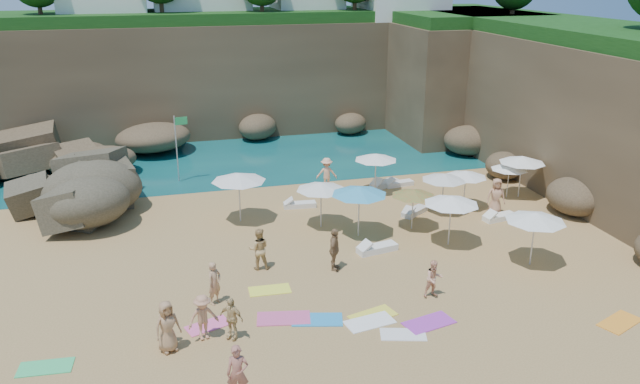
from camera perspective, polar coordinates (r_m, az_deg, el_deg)
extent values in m
plane|color=tan|center=(26.43, -2.54, -6.60)|extent=(120.00, 120.00, 0.00)
plane|color=#0C4751|center=(54.66, -9.41, 7.12)|extent=(120.00, 120.00, 0.00)
cube|color=brown|center=(49.27, -6.71, 10.61)|extent=(44.00, 8.00, 8.00)
cube|color=brown|center=(40.05, 22.40, 7.16)|extent=(8.00, 30.00, 8.00)
cube|color=brown|center=(49.03, 12.12, 10.27)|extent=(10.00, 12.00, 8.00)
cylinder|color=white|center=(55.09, -27.10, 8.52)|extent=(0.10, 0.10, 6.00)
cylinder|color=white|center=(54.80, -25.56, 8.70)|extent=(0.10, 0.10, 6.00)
cylinder|color=silver|center=(36.78, -12.98, 3.84)|extent=(0.08, 0.08, 3.90)
cube|color=green|center=(36.39, -12.57, 6.36)|extent=(0.68, 0.15, 0.44)
cylinder|color=silver|center=(30.52, -7.36, -0.62)|extent=(0.07, 0.07, 2.36)
cone|color=silver|center=(30.15, -7.45, 1.37)|extent=(2.64, 2.64, 0.40)
cylinder|color=silver|center=(34.45, 5.08, 1.63)|extent=(0.06, 0.06, 2.10)
cone|color=white|center=(34.15, 5.13, 3.23)|extent=(2.36, 2.36, 0.36)
cylinder|color=silver|center=(31.97, 11.15, -0.23)|extent=(0.06, 0.06, 1.99)
cone|color=silver|center=(31.66, 11.27, 1.38)|extent=(2.24, 2.24, 0.34)
cylinder|color=silver|center=(32.88, 13.08, 0.12)|extent=(0.06, 0.06, 1.92)
cone|color=white|center=(32.59, 13.20, 1.63)|extent=(2.15, 2.15, 0.33)
cylinder|color=silver|center=(34.95, 23.26, 0.13)|extent=(0.06, 0.06, 1.89)
cone|color=silver|center=(34.68, 23.45, 1.53)|extent=(2.12, 2.12, 0.32)
cylinder|color=silver|center=(29.67, 0.09, -1.29)|extent=(0.06, 0.06, 2.13)
cone|color=silver|center=(29.33, 0.09, 0.55)|extent=(2.39, 2.39, 0.36)
cylinder|color=silver|center=(29.85, 8.45, -1.66)|extent=(0.05, 0.05, 1.87)
cone|color=#D04124|center=(29.54, 8.54, -0.05)|extent=(2.10, 2.10, 0.32)
cylinder|color=silver|center=(35.15, 16.81, 0.92)|extent=(0.05, 0.05, 1.76)
cone|color=white|center=(34.90, 16.95, 2.22)|extent=(1.98, 1.98, 0.30)
cylinder|color=silver|center=(35.30, 17.84, 1.25)|extent=(0.06, 0.06, 2.18)
cone|color=white|center=(35.00, 18.01, 2.85)|extent=(2.44, 2.44, 0.37)
cylinder|color=silver|center=(28.35, 11.78, -2.70)|extent=(0.06, 0.06, 2.19)
cone|color=white|center=(27.98, 11.93, -0.73)|extent=(2.45, 2.45, 0.37)
cylinder|color=silver|center=(28.69, 3.56, -1.91)|extent=(0.07, 0.07, 2.30)
cone|color=#3A9DC7|center=(28.31, 3.61, 0.15)|extent=(2.58, 2.58, 0.39)
cylinder|color=silver|center=(27.38, 18.87, -4.20)|extent=(0.06, 0.06, 2.20)
cone|color=white|center=(26.99, 19.12, -2.16)|extent=(2.47, 2.47, 0.38)
cube|color=white|center=(35.91, 7.23, 0.77)|extent=(1.73, 0.77, 0.26)
cube|color=white|center=(32.46, -1.86, -1.18)|extent=(1.71, 0.69, 0.26)
cube|color=silver|center=(35.73, 5.92, 0.75)|extent=(1.96, 1.42, 0.29)
cube|color=white|center=(27.57, 5.26, -5.17)|extent=(1.91, 0.95, 0.28)
cube|color=white|center=(32.10, 16.09, -2.22)|extent=(1.79, 0.87, 0.27)
cube|color=silver|center=(31.90, 8.64, -1.78)|extent=(1.68, 1.41, 0.26)
cube|color=pink|center=(22.52, -10.21, -11.93)|extent=(1.66, 1.20, 0.03)
cube|color=#38C670|center=(21.91, -23.81, -14.46)|extent=(1.70, 0.94, 0.03)
cube|color=#FDFF43|center=(24.45, -4.62, -8.92)|extent=(1.63, 0.87, 0.03)
cube|color=white|center=(22.43, 4.56, -11.78)|extent=(1.86, 1.15, 0.03)
cube|color=purple|center=(22.65, 9.92, -11.69)|extent=(1.95, 1.28, 0.03)
cube|color=#2791D3|center=(22.51, -0.26, -11.59)|extent=(1.95, 1.31, 0.03)
cube|color=#D7538B|center=(22.62, -3.35, -11.45)|extent=(2.04, 1.29, 0.03)
cube|color=orange|center=(24.72, 25.73, -10.67)|extent=(1.88, 1.42, 0.03)
cube|color=#F6E940|center=(22.83, 4.85, -11.18)|extent=(1.84, 1.26, 0.03)
cube|color=white|center=(21.88, 7.61, -12.79)|extent=(1.70, 1.17, 0.03)
imported|color=tan|center=(23.46, -9.62, -8.21)|extent=(0.72, 0.70, 1.66)
imported|color=tan|center=(25.77, -5.61, -5.20)|extent=(0.96, 0.80, 1.78)
imported|color=#F4B28B|center=(34.98, 0.61, 1.73)|extent=(1.23, 0.71, 1.79)
imported|color=olive|center=(25.56, 1.33, -5.28)|extent=(0.88, 1.15, 1.82)
imported|color=tan|center=(32.44, 15.79, -0.41)|extent=(1.03, 0.73, 1.90)
imported|color=tan|center=(32.09, -20.27, -1.52)|extent=(1.42, 0.58, 1.49)
imported|color=#F9C58D|center=(21.39, -14.18, -11.78)|extent=(0.52, 0.64, 1.50)
imported|color=tan|center=(21.73, -10.54, -12.61)|extent=(1.41, 1.82, 0.43)
imported|color=#D4B578|center=(21.63, -8.04, -12.71)|extent=(1.63, 1.71, 0.37)
imported|color=#A87B54|center=(21.37, -13.64, -13.40)|extent=(1.49, 1.95, 0.47)
imported|color=#E9A984|center=(24.18, 10.30, -8.84)|extent=(0.75, 1.48, 0.55)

